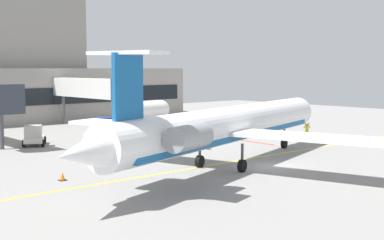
{
  "coord_description": "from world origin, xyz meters",
  "views": [
    {
      "loc": [
        -30.15,
        -25.25,
        7.35
      ],
      "look_at": [
        -0.65,
        8.07,
        3.0
      ],
      "focal_mm": 48.93,
      "sensor_mm": 36.0,
      "label": 1
    }
  ],
  "objects_px": {
    "regional_jet": "(227,126)",
    "belt_loader": "(34,136)",
    "marshaller": "(307,132)",
    "fuel_tank": "(148,110)",
    "baggage_tug": "(105,127)"
  },
  "relations": [
    {
      "from": "baggage_tug",
      "to": "fuel_tank",
      "type": "xyz_separation_m",
      "value": [
        12.77,
        9.16,
        0.7
      ]
    },
    {
      "from": "belt_loader",
      "to": "regional_jet",
      "type": "bearing_deg",
      "value": -73.51
    },
    {
      "from": "belt_loader",
      "to": "marshaller",
      "type": "relative_size",
      "value": 1.94
    },
    {
      "from": "regional_jet",
      "to": "marshaller",
      "type": "relative_size",
      "value": 16.89
    },
    {
      "from": "baggage_tug",
      "to": "marshaller",
      "type": "bearing_deg",
      "value": -53.84
    },
    {
      "from": "belt_loader",
      "to": "fuel_tank",
      "type": "bearing_deg",
      "value": 27.01
    },
    {
      "from": "baggage_tug",
      "to": "marshaller",
      "type": "height_order",
      "value": "baggage_tug"
    },
    {
      "from": "belt_loader",
      "to": "baggage_tug",
      "type": "bearing_deg",
      "value": 12.49
    },
    {
      "from": "regional_jet",
      "to": "belt_loader",
      "type": "relative_size",
      "value": 8.72
    },
    {
      "from": "belt_loader",
      "to": "fuel_tank",
      "type": "relative_size",
      "value": 0.5
    },
    {
      "from": "fuel_tank",
      "to": "baggage_tug",
      "type": "bearing_deg",
      "value": -144.33
    },
    {
      "from": "belt_loader",
      "to": "marshaller",
      "type": "distance_m",
      "value": 26.99
    },
    {
      "from": "regional_jet",
      "to": "fuel_tank",
      "type": "distance_m",
      "value": 35.16
    },
    {
      "from": "regional_jet",
      "to": "marshaller",
      "type": "xyz_separation_m",
      "value": [
        16.13,
        4.5,
        -2.13
      ]
    },
    {
      "from": "regional_jet",
      "to": "baggage_tug",
      "type": "height_order",
      "value": "regional_jet"
    }
  ]
}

